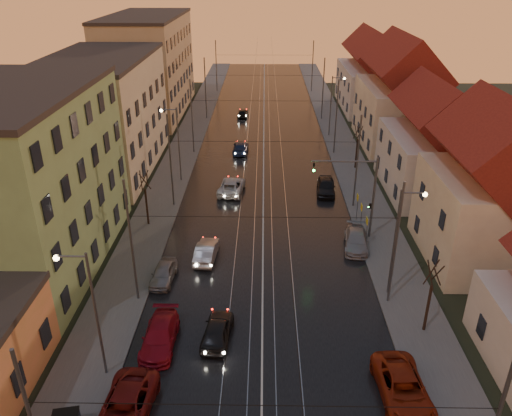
# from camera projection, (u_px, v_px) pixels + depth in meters

# --- Properties ---
(ground) EXTENTS (160.00, 160.00, 0.00)m
(ground) POSITION_uv_depth(u_px,v_px,m) (262.00, 404.00, 26.31)
(ground) COLOR black
(ground) RESTS_ON ground
(road) EXTENTS (16.00, 120.00, 0.04)m
(road) POSITION_uv_depth(u_px,v_px,m) (264.00, 150.00, 62.23)
(road) COLOR black
(road) RESTS_ON ground
(sidewalk_left) EXTENTS (4.00, 120.00, 0.15)m
(sidewalk_left) POSITION_uv_depth(u_px,v_px,m) (184.00, 149.00, 62.35)
(sidewalk_left) COLOR #4C4C4C
(sidewalk_left) RESTS_ON ground
(sidewalk_right) EXTENTS (4.00, 120.00, 0.15)m
(sidewalk_right) POSITION_uv_depth(u_px,v_px,m) (344.00, 150.00, 62.06)
(sidewalk_right) COLOR #4C4C4C
(sidewalk_right) RESTS_ON ground
(tram_rail_0) EXTENTS (0.06, 120.00, 0.03)m
(tram_rail_0) POSITION_uv_depth(u_px,v_px,m) (246.00, 150.00, 62.25)
(tram_rail_0) COLOR gray
(tram_rail_0) RESTS_ON road
(tram_rail_1) EXTENTS (0.06, 120.00, 0.03)m
(tram_rail_1) POSITION_uv_depth(u_px,v_px,m) (258.00, 150.00, 62.23)
(tram_rail_1) COLOR gray
(tram_rail_1) RESTS_ON road
(tram_rail_2) EXTENTS (0.06, 120.00, 0.03)m
(tram_rail_2) POSITION_uv_depth(u_px,v_px,m) (270.00, 150.00, 62.20)
(tram_rail_2) COLOR gray
(tram_rail_2) RESTS_ON road
(tram_rail_3) EXTENTS (0.06, 120.00, 0.03)m
(tram_rail_3) POSITION_uv_depth(u_px,v_px,m) (281.00, 150.00, 62.18)
(tram_rail_3) COLOR gray
(tram_rail_3) RESTS_ON road
(apartment_left_1) EXTENTS (10.00, 18.00, 13.00)m
(apartment_left_1) POSITION_uv_depth(u_px,v_px,m) (23.00, 184.00, 36.29)
(apartment_left_1) COLOR #6B8F5B
(apartment_left_1) RESTS_ON ground
(apartment_left_2) EXTENTS (10.00, 20.00, 12.00)m
(apartment_left_2) POSITION_uv_depth(u_px,v_px,m) (104.00, 116.00, 54.47)
(apartment_left_2) COLOR #BCB092
(apartment_left_2) RESTS_ON ground
(apartment_left_3) EXTENTS (10.00, 24.00, 14.00)m
(apartment_left_3) POSITION_uv_depth(u_px,v_px,m) (149.00, 66.00, 75.59)
(apartment_left_3) COLOR tan
(apartment_left_3) RESTS_ON ground
(house_right_1) EXTENTS (8.67, 10.20, 10.80)m
(house_right_1) POSITION_uv_depth(u_px,v_px,m) (491.00, 195.00, 37.14)
(house_right_1) COLOR beige
(house_right_1) RESTS_ON ground
(house_right_2) EXTENTS (9.18, 12.24, 9.20)m
(house_right_2) POSITION_uv_depth(u_px,v_px,m) (436.00, 148.00, 49.17)
(house_right_2) COLOR beige
(house_right_2) RESTS_ON ground
(house_right_3) EXTENTS (9.18, 14.28, 11.50)m
(house_right_3) POSITION_uv_depth(u_px,v_px,m) (400.00, 99.00, 62.13)
(house_right_3) COLOR beige
(house_right_3) RESTS_ON ground
(house_right_4) EXTENTS (9.18, 16.32, 10.00)m
(house_right_4) POSITION_uv_depth(u_px,v_px,m) (372.00, 76.00, 78.64)
(house_right_4) COLOR beige
(house_right_4) RESTS_ON ground
(catenary_pole_l_1) EXTENTS (0.16, 0.16, 9.00)m
(catenary_pole_l_1) POSITION_uv_depth(u_px,v_px,m) (131.00, 243.00, 32.54)
(catenary_pole_l_1) COLOR #595B60
(catenary_pole_l_1) RESTS_ON ground
(catenary_pole_r_1) EXTENTS (0.16, 0.16, 9.00)m
(catenary_pole_r_1) POSITION_uv_depth(u_px,v_px,m) (396.00, 246.00, 32.29)
(catenary_pole_r_1) COLOR #595B60
(catenary_pole_r_1) RESTS_ON ground
(catenary_pole_l_2) EXTENTS (0.16, 0.16, 9.00)m
(catenary_pole_l_2) POSITION_uv_depth(u_px,v_px,m) (171.00, 162.00, 46.02)
(catenary_pole_l_2) COLOR #595B60
(catenary_pole_l_2) RESTS_ON ground
(catenary_pole_r_2) EXTENTS (0.16, 0.16, 9.00)m
(catenary_pole_r_2) POSITION_uv_depth(u_px,v_px,m) (357.00, 163.00, 45.76)
(catenary_pole_r_2) COLOR #595B60
(catenary_pole_r_2) RESTS_ON ground
(catenary_pole_l_3) EXTENTS (0.16, 0.16, 9.00)m
(catenary_pole_l_3) POSITION_uv_depth(u_px,v_px,m) (192.00, 117.00, 59.49)
(catenary_pole_l_3) COLOR #595B60
(catenary_pole_l_3) RESTS_ON ground
(catenary_pole_r_3) EXTENTS (0.16, 0.16, 9.00)m
(catenary_pole_r_3) POSITION_uv_depth(u_px,v_px,m) (336.00, 118.00, 59.24)
(catenary_pole_r_3) COLOR #595B60
(catenary_pole_r_3) RESTS_ON ground
(catenary_pole_l_4) EXTENTS (0.16, 0.16, 9.00)m
(catenary_pole_l_4) POSITION_uv_depth(u_px,v_px,m) (205.00, 89.00, 72.97)
(catenary_pole_l_4) COLOR #595B60
(catenary_pole_l_4) RESTS_ON ground
(catenary_pole_r_4) EXTENTS (0.16, 0.16, 9.00)m
(catenary_pole_r_4) POSITION_uv_depth(u_px,v_px,m) (323.00, 89.00, 72.71)
(catenary_pole_r_4) COLOR #595B60
(catenary_pole_r_4) RESTS_ON ground
(catenary_pole_l_5) EXTENTS (0.16, 0.16, 9.00)m
(catenary_pole_l_5) POSITION_uv_depth(u_px,v_px,m) (216.00, 66.00, 89.14)
(catenary_pole_l_5) COLOR #595B60
(catenary_pole_l_5) RESTS_ON ground
(catenary_pole_r_5) EXTENTS (0.16, 0.16, 9.00)m
(catenary_pole_r_5) POSITION_uv_depth(u_px,v_px,m) (312.00, 67.00, 88.88)
(catenary_pole_r_5) COLOR #595B60
(catenary_pole_r_5) RESTS_ON ground
(street_lamp_0) EXTENTS (1.75, 0.32, 8.00)m
(street_lamp_0) POSITION_uv_depth(u_px,v_px,m) (89.00, 304.00, 26.09)
(street_lamp_0) COLOR #595B60
(street_lamp_0) RESTS_ON ground
(street_lamp_1) EXTENTS (1.75, 0.32, 8.00)m
(street_lamp_1) POSITION_uv_depth(u_px,v_px,m) (400.00, 233.00, 33.01)
(street_lamp_1) COLOR #595B60
(street_lamp_1) RESTS_ON ground
(street_lamp_2) EXTENTS (1.75, 0.32, 8.00)m
(street_lamp_2) POSITION_uv_depth(u_px,v_px,m) (175.00, 137.00, 51.24)
(street_lamp_2) COLOR #595B60
(street_lamp_2) RESTS_ON ground
(street_lamp_3) EXTENTS (1.75, 0.32, 8.00)m
(street_lamp_3) POSITION_uv_depth(u_px,v_px,m) (333.00, 100.00, 65.35)
(street_lamp_3) COLOR #595B60
(street_lamp_3) RESTS_ON ground
(traffic_light_mast) EXTENTS (5.30, 0.32, 7.20)m
(traffic_light_mast) POSITION_uv_depth(u_px,v_px,m) (362.00, 188.00, 40.34)
(traffic_light_mast) COLOR #595B60
(traffic_light_mast) RESTS_ON ground
(bare_tree_0) EXTENTS (1.09, 1.09, 5.11)m
(bare_tree_0) POSITION_uv_depth(u_px,v_px,m) (146.00, 200.00, 43.33)
(bare_tree_0) COLOR black
(bare_tree_0) RESTS_ON ground
(bare_tree_1) EXTENTS (1.09, 1.09, 5.11)m
(bare_tree_1) POSITION_uv_depth(u_px,v_px,m) (429.00, 299.00, 30.45)
(bare_tree_1) COLOR black
(bare_tree_1) RESTS_ON ground
(bare_tree_2) EXTENTS (1.09, 1.09, 5.11)m
(bare_tree_2) POSITION_uv_depth(u_px,v_px,m) (357.00, 148.00, 55.60)
(bare_tree_2) COLOR black
(bare_tree_2) RESTS_ON ground
(driving_car_0) EXTENTS (2.05, 4.21, 1.39)m
(driving_car_0) POSITION_uv_depth(u_px,v_px,m) (217.00, 330.00, 30.59)
(driving_car_0) COLOR black
(driving_car_0) RESTS_ON ground
(driving_car_1) EXTENTS (1.76, 4.30, 1.39)m
(driving_car_1) POSITION_uv_depth(u_px,v_px,m) (206.00, 251.00, 39.04)
(driving_car_1) COLOR #9E9EA4
(driving_car_1) RESTS_ON ground
(driving_car_2) EXTENTS (2.83, 5.21, 1.39)m
(driving_car_2) POSITION_uv_depth(u_px,v_px,m) (232.00, 186.00, 50.50)
(driving_car_2) COLOR beige
(driving_car_2) RESTS_ON ground
(driving_car_3) EXTENTS (1.88, 4.48, 1.29)m
(driving_car_3) POSITION_uv_depth(u_px,v_px,m) (241.00, 148.00, 61.24)
(driving_car_3) COLOR #162242
(driving_car_3) RESTS_ON ground
(driving_car_4) EXTENTS (1.76, 3.71, 1.23)m
(driving_car_4) POSITION_uv_depth(u_px,v_px,m) (243.00, 113.00, 75.62)
(driving_car_4) COLOR black
(driving_car_4) RESTS_ON ground
(parked_left_1) EXTENTS (2.79, 5.46, 1.48)m
(parked_left_1) POSITION_uv_depth(u_px,v_px,m) (125.00, 409.00, 25.11)
(parked_left_1) COLOR maroon
(parked_left_1) RESTS_ON ground
(parked_left_2) EXTENTS (1.95, 4.75, 1.38)m
(parked_left_2) POSITION_uv_depth(u_px,v_px,m) (160.00, 336.00, 30.11)
(parked_left_2) COLOR maroon
(parked_left_2) RESTS_ON ground
(parked_left_3) EXTENTS (1.76, 3.86, 1.28)m
(parked_left_3) POSITION_uv_depth(u_px,v_px,m) (163.00, 273.00, 36.34)
(parked_left_3) COLOR gray
(parked_left_3) RESTS_ON ground
(parked_right_0) EXTENTS (2.69, 5.39, 1.47)m
(parked_right_0) POSITION_uv_depth(u_px,v_px,m) (403.00, 389.00, 26.32)
(parked_right_0) COLOR maroon
(parked_right_0) RESTS_ON ground
(parked_right_1) EXTENTS (2.44, 4.76, 1.32)m
(parked_right_1) POSITION_uv_depth(u_px,v_px,m) (356.00, 240.00, 40.65)
(parked_right_1) COLOR #949398
(parked_right_1) RESTS_ON ground
(parked_right_2) EXTENTS (2.15, 4.58, 1.51)m
(parked_right_2) POSITION_uv_depth(u_px,v_px,m) (326.00, 186.00, 50.28)
(parked_right_2) COLOR black
(parked_right_2) RESTS_ON ground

